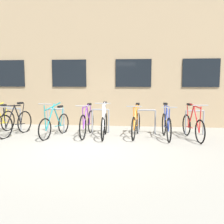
% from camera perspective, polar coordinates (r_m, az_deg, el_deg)
% --- Properties ---
extents(ground_plane, '(42.00, 42.00, 0.00)m').
position_cam_1_polar(ground_plane, '(6.61, -6.47, -7.87)').
color(ground_plane, gray).
extents(storefront_building, '(28.00, 5.78, 5.05)m').
position_cam_1_polar(storefront_building, '(12.42, -0.55, 10.83)').
color(storefront_building, tan).
rests_on(storefront_building, ground).
extents(bike_rack, '(6.59, 0.05, 0.79)m').
position_cam_1_polar(bike_rack, '(8.32, -2.61, -1.38)').
color(bike_rack, gray).
rests_on(bike_rack, ground).
extents(bicycle_red, '(0.46, 1.70, 1.06)m').
position_cam_1_polar(bicycle_red, '(7.83, 17.65, -2.99)').
color(bicycle_red, black).
rests_on(bicycle_red, ground).
extents(bicycle_teal, '(0.53, 1.69, 1.07)m').
position_cam_1_polar(bicycle_teal, '(7.97, -12.70, -2.72)').
color(bicycle_teal, black).
rests_on(bicycle_teal, ground).
extents(bicycle_blue, '(0.44, 1.65, 1.05)m').
position_cam_1_polar(bicycle_blue, '(7.72, 12.07, -2.91)').
color(bicycle_blue, black).
rests_on(bicycle_blue, ground).
extents(bicycle_black, '(0.49, 1.66, 1.04)m').
position_cam_1_polar(bicycle_black, '(8.48, -20.89, -2.29)').
color(bicycle_black, black).
rests_on(bicycle_black, ground).
extents(bicycle_orange, '(0.44, 1.72, 1.02)m').
position_cam_1_polar(bicycle_orange, '(7.80, 5.40, -2.70)').
color(bicycle_orange, black).
rests_on(bicycle_orange, ground).
extents(bicycle_purple, '(0.44, 1.80, 1.01)m').
position_cam_1_polar(bicycle_purple, '(7.90, -5.61, -2.46)').
color(bicycle_purple, black).
rests_on(bicycle_purple, ground).
extents(bicycle_white, '(0.44, 1.66, 1.09)m').
position_cam_1_polar(bicycle_white, '(7.69, -1.76, -2.76)').
color(bicycle_white, black).
rests_on(bicycle_white, ground).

